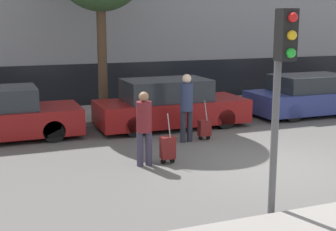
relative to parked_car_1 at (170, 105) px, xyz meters
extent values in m
plane|color=#565451|center=(0.68, -4.49, -0.69)|extent=(80.00, 80.00, 0.00)
cube|color=gray|center=(0.68, 2.51, -0.63)|extent=(28.00, 3.00, 0.12)
cube|color=black|center=(0.68, 4.69, 0.11)|extent=(27.44, 0.06, 1.60)
cylinder|color=black|center=(-3.58, -0.59, -0.39)|extent=(0.60, 0.18, 0.60)
cylinder|color=black|center=(-3.58, 1.08, -0.39)|extent=(0.60, 0.18, 0.60)
cube|color=maroon|center=(0.05, 0.00, -0.19)|extent=(4.60, 1.81, 0.70)
cube|color=#23282D|center=(-0.13, 0.00, 0.48)|extent=(2.53, 1.60, 0.64)
cylinder|color=black|center=(1.48, -0.82, -0.39)|extent=(0.60, 0.18, 0.60)
cylinder|color=black|center=(1.48, 0.82, -0.39)|extent=(0.60, 0.18, 0.60)
cylinder|color=black|center=(-1.37, -0.82, -0.39)|extent=(0.60, 0.18, 0.60)
cylinder|color=black|center=(-1.37, 0.82, -0.39)|extent=(0.60, 0.18, 0.60)
cube|color=navy|center=(5.39, 0.07, -0.19)|extent=(4.61, 1.87, 0.70)
cube|color=#23282D|center=(5.21, 0.07, 0.43)|extent=(2.53, 1.64, 0.55)
cylinder|color=black|center=(6.82, 0.91, -0.39)|extent=(0.60, 0.18, 0.60)
cylinder|color=black|center=(3.96, -0.78, -0.39)|extent=(0.60, 0.18, 0.60)
cylinder|color=black|center=(3.96, 0.91, -0.39)|extent=(0.60, 0.18, 0.60)
cylinder|color=#383347|center=(-1.87, -3.44, -0.29)|extent=(0.15, 0.15, 0.78)
cylinder|color=#383347|center=(-2.07, -3.43, -0.29)|extent=(0.15, 0.15, 0.78)
cylinder|color=maroon|center=(-1.97, -3.44, 0.44)|extent=(0.34, 0.34, 0.68)
sphere|color=#936B4C|center=(-1.97, -3.44, 0.89)|extent=(0.22, 0.22, 0.22)
cube|color=maroon|center=(-1.42, -3.48, -0.31)|extent=(0.32, 0.24, 0.51)
cylinder|color=black|center=(-1.53, -3.48, -0.63)|extent=(0.12, 0.03, 0.12)
cylinder|color=black|center=(-1.31, -3.48, -0.63)|extent=(0.12, 0.03, 0.12)
cylinder|color=gray|center=(-1.42, -3.55, 0.22)|extent=(0.02, 0.19, 0.53)
cylinder|color=#23232D|center=(-0.15, -1.84, -0.26)|extent=(0.15, 0.15, 0.85)
cylinder|color=#23232D|center=(-0.35, -1.84, -0.26)|extent=(0.15, 0.15, 0.85)
cylinder|color=#283351|center=(-0.25, -1.84, 0.54)|extent=(0.34, 0.34, 0.74)
sphere|color=beige|center=(-0.25, -1.84, 1.03)|extent=(0.24, 0.24, 0.24)
cube|color=maroon|center=(0.30, -1.82, -0.35)|extent=(0.32, 0.24, 0.43)
cylinder|color=black|center=(0.19, -1.82, -0.63)|extent=(0.12, 0.03, 0.12)
cylinder|color=black|center=(0.41, -1.82, -0.63)|extent=(0.12, 0.03, 0.12)
cylinder|color=gray|center=(0.30, -1.89, 0.14)|extent=(0.02, 0.19, 0.53)
cylinder|color=#515154|center=(-0.79, -6.74, 1.01)|extent=(0.12, 0.12, 3.40)
cube|color=black|center=(-0.79, -6.92, 2.31)|extent=(0.28, 0.24, 0.80)
sphere|color=red|center=(-0.79, -7.07, 2.58)|extent=(0.15, 0.15, 0.15)
sphere|color=gold|center=(-0.79, -7.07, 2.31)|extent=(0.15, 0.15, 0.15)
sphere|color=green|center=(-0.79, -7.07, 2.04)|extent=(0.15, 0.15, 0.15)
cylinder|color=#4C3826|center=(-1.64, 1.87, 1.50)|extent=(0.28, 0.28, 4.12)
cylinder|color=#4C3826|center=(-1.64, 1.78, 1.39)|extent=(0.28, 0.28, 3.90)
camera|label=1|loc=(-5.12, -13.08, 2.52)|focal=50.00mm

